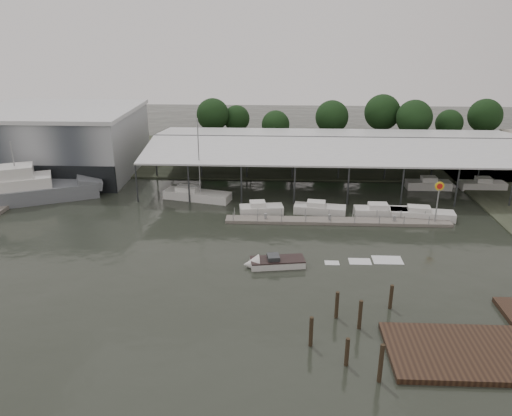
{
  "coord_description": "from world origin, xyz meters",
  "views": [
    {
      "loc": [
        7.46,
        -48.07,
        23.94
      ],
      "look_at": [
        4.89,
        8.12,
        2.5
      ],
      "focal_mm": 35.0,
      "sensor_mm": 36.0,
      "label": 1
    }
  ],
  "objects_px": {
    "shell_fuel_sign": "(438,195)",
    "grey_trawler": "(29,190)",
    "white_sailboat": "(196,195)",
    "speedboat_underway": "(272,263)"
  },
  "relations": [
    {
      "from": "shell_fuel_sign",
      "to": "white_sailboat",
      "type": "xyz_separation_m",
      "value": [
        -30.99,
        7.75,
        -3.28
      ]
    },
    {
      "from": "grey_trawler",
      "to": "shell_fuel_sign",
      "type": "bearing_deg",
      "value": -30.56
    },
    {
      "from": "speedboat_underway",
      "to": "shell_fuel_sign",
      "type": "bearing_deg",
      "value": -157.73
    },
    {
      "from": "white_sailboat",
      "to": "grey_trawler",
      "type": "bearing_deg",
      "value": -161.99
    },
    {
      "from": "grey_trawler",
      "to": "white_sailboat",
      "type": "xyz_separation_m",
      "value": [
        23.22,
        1.57,
        -0.94
      ]
    },
    {
      "from": "shell_fuel_sign",
      "to": "white_sailboat",
      "type": "bearing_deg",
      "value": 165.97
    },
    {
      "from": "shell_fuel_sign",
      "to": "grey_trawler",
      "type": "relative_size",
      "value": 0.28
    },
    {
      "from": "white_sailboat",
      "to": "shell_fuel_sign",
      "type": "bearing_deg",
      "value": 0.12
    },
    {
      "from": "shell_fuel_sign",
      "to": "speedboat_underway",
      "type": "xyz_separation_m",
      "value": [
        -19.95,
        -12.1,
        -3.53
      ]
    },
    {
      "from": "shell_fuel_sign",
      "to": "speedboat_underway",
      "type": "bearing_deg",
      "value": -148.76
    }
  ]
}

